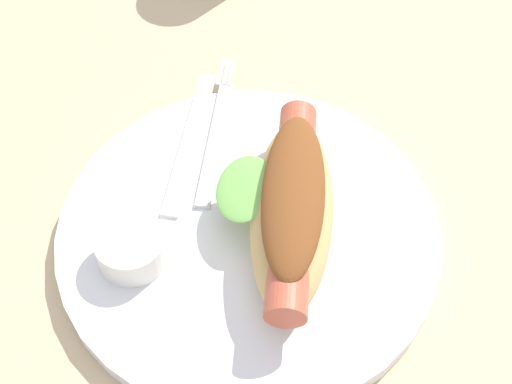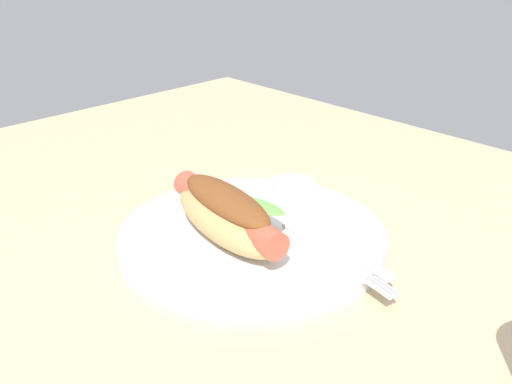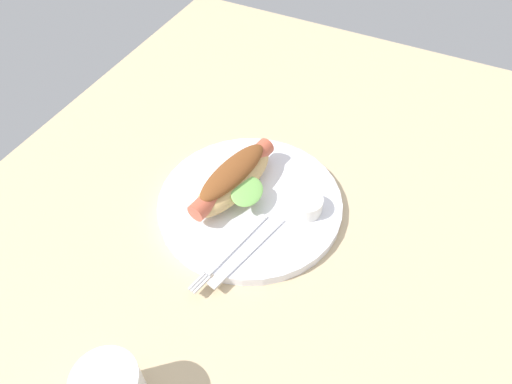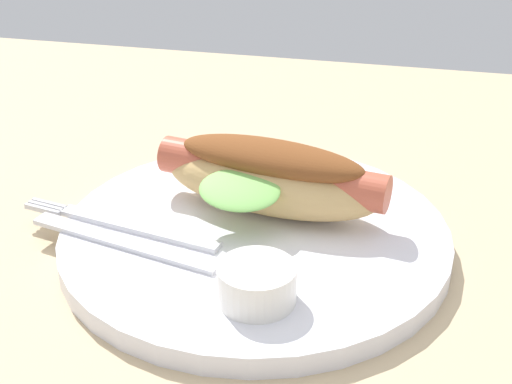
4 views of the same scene
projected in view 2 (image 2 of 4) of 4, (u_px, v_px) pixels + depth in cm
name	position (u px, v px, depth cm)	size (l,w,h in cm)	color
ground_plane	(285.00, 254.00, 65.04)	(120.00, 90.00, 1.80)	tan
plate	(252.00, 237.00, 64.97)	(28.57, 28.57, 1.60)	white
hot_dog	(227.00, 213.00, 61.83)	(18.03, 10.05, 5.61)	tan
sauce_ramekin	(293.00, 191.00, 70.74)	(5.04, 5.04, 2.52)	white
fork	(334.00, 255.00, 59.61)	(16.18, 4.52, 0.40)	silver
knife	(340.00, 245.00, 61.46)	(15.21, 1.40, 0.36)	silver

